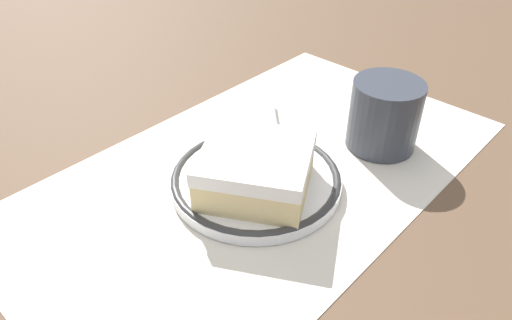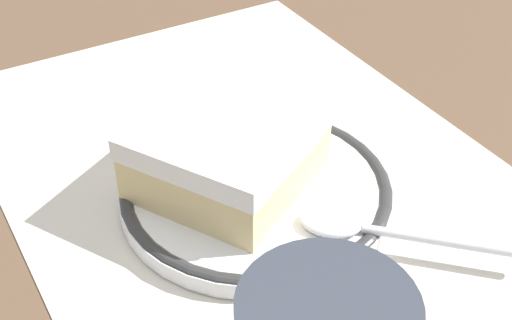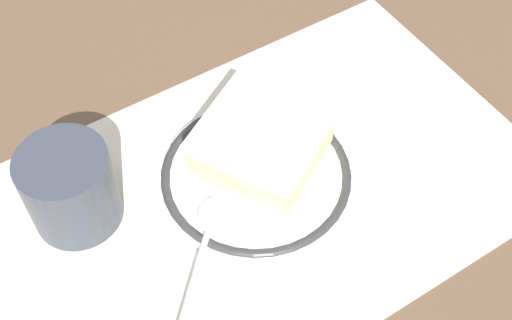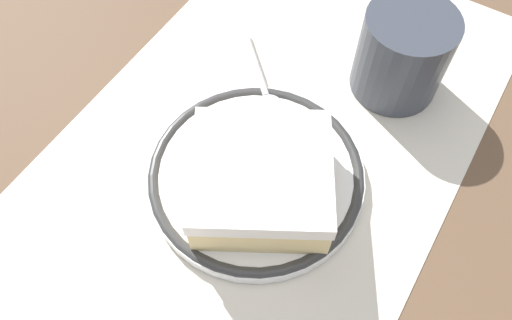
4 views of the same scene
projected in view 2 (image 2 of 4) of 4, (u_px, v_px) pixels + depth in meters
ground_plane at (291, 214)px, 0.45m from camera, size 2.40×2.40×0.00m
placemat at (291, 214)px, 0.45m from camera, size 0.54×0.31×0.00m
plate at (256, 190)px, 0.45m from camera, size 0.17×0.17×0.01m
cake_slice at (227, 151)px, 0.44m from camera, size 0.13×0.14×0.04m
spoon at (363, 228)px, 0.41m from camera, size 0.10×0.10×0.01m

